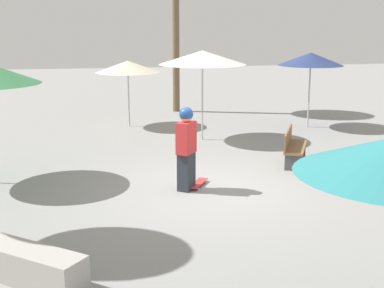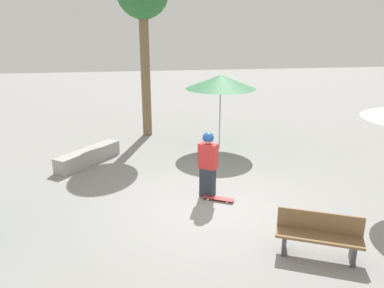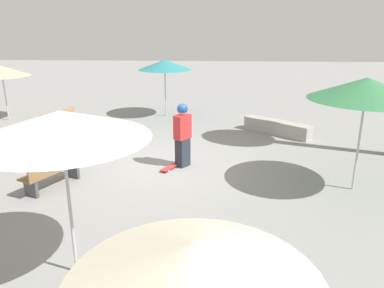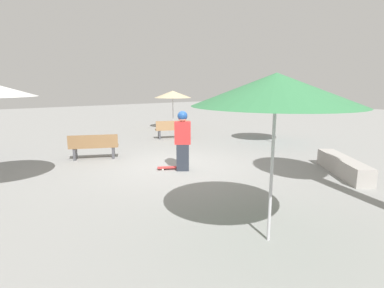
{
  "view_description": "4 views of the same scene",
  "coord_description": "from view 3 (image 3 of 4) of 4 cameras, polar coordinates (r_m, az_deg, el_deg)",
  "views": [
    {
      "loc": [
        10.44,
        -2.28,
        3.44
      ],
      "look_at": [
        0.21,
        -0.38,
        1.03
      ],
      "focal_mm": 50.0,
      "sensor_mm": 36.0,
      "label": 1
    },
    {
      "loc": [
        1.82,
        8.31,
        4.24
      ],
      "look_at": [
        0.29,
        -1.03,
        1.27
      ],
      "focal_mm": 35.0,
      "sensor_mm": 36.0,
      "label": 2
    },
    {
      "loc": [
        -9.62,
        -1.27,
        3.74
      ],
      "look_at": [
        -0.32,
        -0.73,
        0.73
      ],
      "focal_mm": 35.0,
      "sensor_mm": 36.0,
      "label": 3
    },
    {
      "loc": [
        -5.0,
        -7.37,
        2.44
      ],
      "look_at": [
        0.24,
        -0.56,
        0.77
      ],
      "focal_mm": 28.0,
      "sensor_mm": 36.0,
      "label": 4
    }
  ],
  "objects": [
    {
      "name": "ground_plane",
      "position": [
        10.4,
        -3.92,
        -3.22
      ],
      "size": [
        60.0,
        60.0,
        0.0
      ],
      "primitive_type": "plane",
      "color": "gray"
    },
    {
      "name": "shade_umbrella_white",
      "position": [
        5.5,
        -19.37,
        2.79
      ],
      "size": [
        2.52,
        2.52,
        2.61
      ],
      "color": "#B7B7BC",
      "rests_on": "ground_plane"
    },
    {
      "name": "shade_umbrella_green",
      "position": [
        9.05,
        25.06,
        7.64
      ],
      "size": [
        2.5,
        2.5,
        2.63
      ],
      "color": "#B7B7BC",
      "rests_on": "ground_plane"
    },
    {
      "name": "shade_umbrella_tan",
      "position": [
        16.64,
        -27.04,
        9.88
      ],
      "size": [
        2.13,
        2.13,
        2.17
      ],
      "color": "#B7B7BC",
      "rests_on": "ground_plane"
    },
    {
      "name": "skateboard",
      "position": [
        10.13,
        -3.16,
        -3.44
      ],
      "size": [
        0.8,
        0.56,
        0.07
      ],
      "rotation": [
        0.0,
        0.0,
        2.64
      ],
      "color": "red",
      "rests_on": "ground_plane"
    },
    {
      "name": "skater_main",
      "position": [
        10.03,
        -1.45,
        1.69
      ],
      "size": [
        0.53,
        0.48,
        1.74
      ],
      "rotation": [
        0.0,
        0.0,
        2.51
      ],
      "color": "#282D38",
      "rests_on": "ground_plane"
    },
    {
      "name": "bench_near",
      "position": [
        9.46,
        -20.32,
        -3.79
      ],
      "size": [
        1.63,
        1.1,
        0.85
      ],
      "rotation": [
        0.0,
        0.0,
        5.83
      ],
      "color": "#47474C",
      "rests_on": "ground_plane"
    },
    {
      "name": "bench_far",
      "position": [
        13.98,
        -20.09,
        3.09
      ],
      "size": [
        1.64,
        1.05,
        0.85
      ],
      "rotation": [
        0.0,
        0.0,
        5.87
      ],
      "color": "#47474C",
      "rests_on": "ground_plane"
    },
    {
      "name": "shade_umbrella_teal",
      "position": [
        15.59,
        -4.18,
        11.95
      ],
      "size": [
        2.19,
        2.19,
        2.34
      ],
      "color": "#B7B7BC",
      "rests_on": "ground_plane"
    },
    {
      "name": "concrete_ledge",
      "position": [
        13.57,
        12.81,
        2.48
      ],
      "size": [
        1.94,
        2.23,
        0.47
      ],
      "rotation": [
        0.0,
        0.0,
        0.89
      ],
      "color": "#A8A39E",
      "rests_on": "ground_plane"
    },
    {
      "name": "shade_umbrella_cream",
      "position": [
        3.03,
        0.3,
        -17.85
      ],
      "size": [
        2.11,
        2.11,
        2.17
      ],
      "color": "#B7B7BC",
      "rests_on": "ground_plane"
    }
  ]
}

